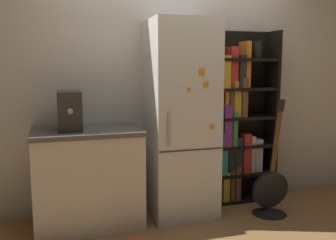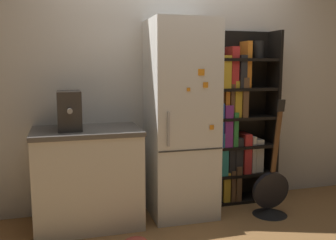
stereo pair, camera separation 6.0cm
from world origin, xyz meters
name	(u,v)px [view 1 (the left image)]	position (x,y,z in m)	size (l,w,h in m)	color
ground_plane	(186,218)	(0.00, 0.00, 0.00)	(16.00, 16.00, 0.00)	#A87542
wall_back	(171,80)	(0.00, 0.47, 1.30)	(8.00, 0.05, 2.60)	silver
refrigerator	(181,119)	(0.00, 0.16, 0.93)	(0.61, 0.61, 1.87)	white
bookshelf	(234,124)	(0.65, 0.33, 0.84)	(0.74, 0.28, 1.81)	black
kitchen_counter	(88,177)	(-0.89, 0.14, 0.44)	(0.95, 0.64, 0.89)	silver
espresso_machine	(69,111)	(-1.03, 0.13, 1.06)	(0.20, 0.37, 0.34)	#38332D
guitar	(270,198)	(0.83, -0.14, 0.17)	(0.37, 0.34, 1.14)	black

